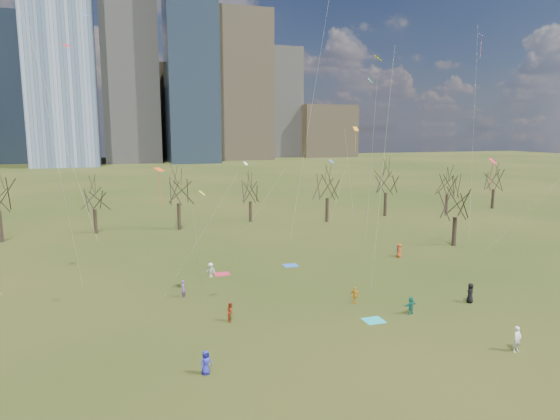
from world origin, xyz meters
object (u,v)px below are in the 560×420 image
object	(u,v)px
blanket_navy	(290,265)
person_2	(231,312)
person_0	(206,363)
person_1	(517,339)
blanket_teal	(374,321)
blanket_crimson	(222,274)
person_4	(355,295)

from	to	relation	value
blanket_navy	person_2	distance (m)	17.19
person_0	person_1	world-z (taller)	person_1
blanket_teal	blanket_crimson	bearing A→B (deg)	118.37
person_1	person_4	size ratio (longest dim) A/B	1.19
person_2	person_4	xyz separation A→B (m)	(11.23, 0.54, -0.02)
person_4	blanket_crimson	bearing A→B (deg)	-4.65
person_1	blanket_teal	bearing A→B (deg)	115.73
person_0	blanket_teal	bearing A→B (deg)	-5.65
blanket_teal	person_1	xyz separation A→B (m)	(6.60, -8.07, 0.90)
person_1	person_4	world-z (taller)	person_1
person_1	person_2	bearing A→B (deg)	133.05
person_1	blanket_crimson	bearing A→B (deg)	108.70
blanket_navy	person_2	bearing A→B (deg)	-125.38
blanket_crimson	blanket_teal	bearing A→B (deg)	-61.63
blanket_navy	person_0	bearing A→B (deg)	-121.12
person_1	person_2	distance (m)	20.95
blanket_crimson	person_0	world-z (taller)	person_0
blanket_teal	blanket_navy	bearing A→B (deg)	93.10
blanket_crimson	person_2	world-z (taller)	person_2
blanket_teal	person_4	distance (m)	4.09
person_4	person_1	bearing A→B (deg)	166.30
blanket_crimson	person_0	bearing A→B (deg)	-104.17
blanket_navy	person_4	xyz separation A→B (m)	(1.28, -13.46, 0.75)
blanket_navy	blanket_crimson	size ratio (longest dim) A/B	1.00
person_0	blanket_navy	bearing A→B (deg)	35.32
blanket_teal	person_2	size ratio (longest dim) A/B	1.02
person_1	blanket_navy	bearing A→B (deg)	92.92
person_0	person_4	size ratio (longest dim) A/B	1.02
person_2	person_4	distance (m)	11.24
blanket_teal	person_2	xyz separation A→B (m)	(-10.89, 3.46, 0.77)
blanket_teal	blanket_navy	world-z (taller)	same
blanket_teal	person_4	world-z (taller)	person_4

